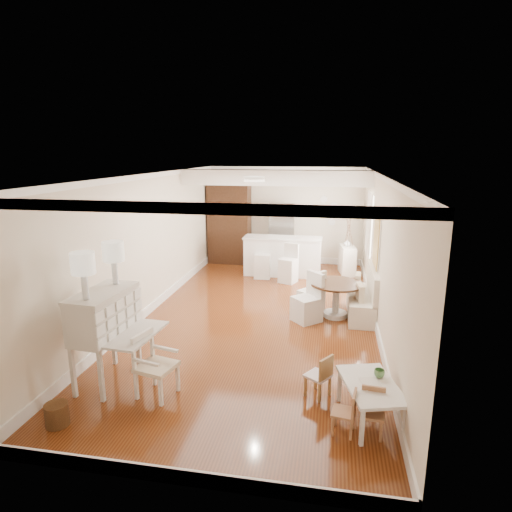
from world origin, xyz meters
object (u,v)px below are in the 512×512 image
(slip_chair_far, at_px, (311,291))
(kids_chair_b, at_px, (318,375))
(secretary_bureau, at_px, (106,337))
(wicker_basket, at_px, (57,415))
(bar_stool_right, at_px, (288,263))
(gustavian_armchair, at_px, (156,365))
(kids_chair_a, at_px, (344,412))
(kids_chair_c, at_px, (372,413))
(fridge, at_px, (294,235))
(dining_table, at_px, (336,300))
(breakfast_counter, at_px, (283,256))
(sideboard, at_px, (347,260))
(pantry_cabinet, at_px, (230,224))
(slip_chair_near, at_px, (307,298))
(kids_table, at_px, (370,402))
(bar_stool_left, at_px, (263,259))

(slip_chair_far, bearing_deg, kids_chair_b, 43.13)
(kids_chair_b, bearing_deg, secretary_bureau, -53.51)
(wicker_basket, height_order, bar_stool_right, bar_stool_right)
(gustavian_armchair, bearing_deg, kids_chair_a, -85.39)
(kids_chair_a, relative_size, kids_chair_c, 0.98)
(kids_chair_a, relative_size, fridge, 0.31)
(dining_table, xyz_separation_m, bar_stool_right, (-1.18, 2.15, 0.14))
(kids_chair_a, xyz_separation_m, fridge, (-1.28, 7.53, 0.62))
(gustavian_armchair, distance_m, kids_chair_a, 2.49)
(breakfast_counter, distance_m, sideboard, 1.77)
(dining_table, relative_size, pantry_cabinet, 0.45)
(secretary_bureau, xyz_separation_m, sideboard, (3.50, 6.33, -0.30))
(kids_chair_a, bearing_deg, gustavian_armchair, -89.76)
(kids_chair_a, bearing_deg, kids_chair_b, -147.52)
(secretary_bureau, bearing_deg, slip_chair_near, 50.65)
(kids_table, bearing_deg, slip_chair_near, 107.45)
(wicker_basket, relative_size, slip_chair_near, 0.29)
(breakfast_counter, height_order, bar_stool_left, breakfast_counter)
(wicker_basket, xyz_separation_m, slip_chair_far, (2.80, 4.38, 0.30))
(slip_chair_near, distance_m, pantry_cabinet, 4.96)
(wicker_basket, height_order, breakfast_counter, breakfast_counter)
(kids_chair_a, height_order, slip_chair_near, slip_chair_near)
(gustavian_armchair, xyz_separation_m, pantry_cabinet, (-0.73, 7.18, 0.71))
(slip_chair_far, bearing_deg, pantry_cabinet, -106.10)
(kids_chair_a, height_order, kids_chair_b, kids_chair_b)
(kids_table, distance_m, kids_chair_a, 0.44)
(wicker_basket, xyz_separation_m, bar_stool_right, (2.12, 6.30, 0.35))
(bar_stool_left, bearing_deg, fridge, 62.20)
(gustavian_armchair, xyz_separation_m, sideboard, (2.67, 6.55, -0.06))
(gustavian_armchair, xyz_separation_m, wicker_basket, (-0.93, -0.83, -0.30))
(slip_chair_far, bearing_deg, slip_chair_near, 32.83)
(gustavian_armchair, relative_size, wicker_basket, 3.15)
(sideboard, bearing_deg, dining_table, -103.61)
(wicker_basket, bearing_deg, slip_chair_far, 57.42)
(slip_chair_far, xyz_separation_m, bar_stool_right, (-0.67, 1.92, 0.05))
(kids_chair_a, bearing_deg, slip_chair_far, -162.58)
(slip_chair_far, relative_size, bar_stool_right, 0.89)
(kids_table, distance_m, slip_chair_near, 3.21)
(secretary_bureau, relative_size, slip_chair_near, 1.42)
(wicker_basket, xyz_separation_m, kids_chair_c, (3.71, 0.48, 0.14))
(wicker_basket, xyz_separation_m, kids_chair_b, (3.06, 1.20, 0.17))
(kids_chair_c, bearing_deg, sideboard, 96.74)
(gustavian_armchair, distance_m, slip_chair_far, 4.01)
(slip_chair_far, bearing_deg, wicker_basket, 5.84)
(secretary_bureau, bearing_deg, dining_table, 48.40)
(dining_table, bearing_deg, slip_chair_far, 155.05)
(breakfast_counter, bearing_deg, pantry_cabinet, 147.57)
(kids_chair_a, xyz_separation_m, sideboard, (0.22, 6.93, 0.10))
(kids_table, relative_size, breakfast_counter, 0.48)
(slip_chair_far, bearing_deg, secretary_bureau, -0.61)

